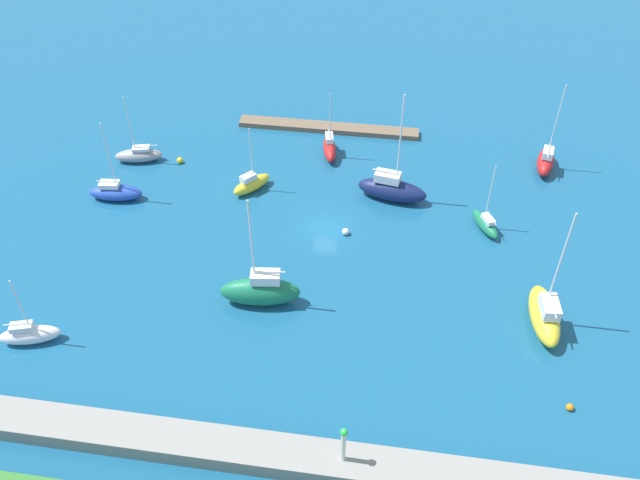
# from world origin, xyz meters

# --- Properties ---
(water) EXTENTS (160.00, 160.00, 0.00)m
(water) POSITION_xyz_m (0.00, 0.00, 0.00)
(water) COLOR #19567F
(water) RESTS_ON ground
(pier_dock) EXTENTS (23.02, 2.10, 0.66)m
(pier_dock) POSITION_xyz_m (2.36, -19.37, 0.33)
(pier_dock) COLOR brown
(pier_dock) RESTS_ON ground
(breakwater) EXTENTS (58.79, 2.98, 1.53)m
(breakwater) POSITION_xyz_m (0.00, 27.17, 0.77)
(breakwater) COLOR gray
(breakwater) RESTS_ON ground
(harbor_beacon) EXTENTS (0.56, 0.56, 3.73)m
(harbor_beacon) POSITION_xyz_m (-5.16, 27.17, 3.68)
(harbor_beacon) COLOR silver
(harbor_beacon) RESTS_ON breakwater
(sailboat_red_lone_south) EXTENTS (2.52, 5.39, 8.51)m
(sailboat_red_lone_south) POSITION_xyz_m (1.41, -13.65, 1.07)
(sailboat_red_lone_south) COLOR red
(sailboat_red_lone_south) RESTS_ON water
(sailboat_yellow_near_pier) EXTENTS (2.98, 7.30, 12.59)m
(sailboat_yellow_near_pier) POSITION_xyz_m (-21.19, 10.54, 1.40)
(sailboat_yellow_near_pier) COLOR yellow
(sailboat_yellow_near_pier) RESTS_ON water
(sailboat_green_outer_mooring) EXTENTS (7.64, 3.32, 12.03)m
(sailboat_green_outer_mooring) POSITION_xyz_m (4.37, 11.50, 1.57)
(sailboat_green_outer_mooring) COLOR #19724C
(sailboat_green_outer_mooring) RESTS_ON water
(sailboat_blue_off_beacon) EXTENTS (6.13, 2.69, 9.77)m
(sailboat_blue_off_beacon) POSITION_xyz_m (23.72, -1.59, 0.95)
(sailboat_blue_off_beacon) COLOR #2347B2
(sailboat_blue_off_beacon) RESTS_ON water
(sailboat_navy_east_end) EXTENTS (8.03, 3.89, 13.01)m
(sailboat_navy_east_end) POSITION_xyz_m (-6.55, -6.12, 1.36)
(sailboat_navy_east_end) COLOR #141E4C
(sailboat_navy_east_end) RESTS_ON water
(sailboat_white_center_basin) EXTENTS (5.47, 3.07, 7.43)m
(sailboat_white_center_basin) POSITION_xyz_m (23.28, 19.07, 0.94)
(sailboat_white_center_basin) COLOR white
(sailboat_white_center_basin) RESTS_ON water
(sailboat_gray_inner_mooring) EXTENTS (5.85, 3.13, 8.71)m
(sailboat_gray_inner_mooring) POSITION_xyz_m (23.80, -9.08, 0.87)
(sailboat_gray_inner_mooring) COLOR gray
(sailboat_gray_inner_mooring) RESTS_ON water
(sailboat_red_far_north) EXTENTS (2.94, 5.86, 10.85)m
(sailboat_red_far_north) POSITION_xyz_m (-24.03, -14.45, 1.23)
(sailboat_red_far_north) COLOR red
(sailboat_red_far_north) RESTS_ON water
(sailboat_yellow_along_channel) EXTENTS (4.38, 4.86, 7.96)m
(sailboat_yellow_along_channel) POSITION_xyz_m (9.16, -5.37, 0.91)
(sailboat_yellow_along_channel) COLOR yellow
(sailboat_yellow_along_channel) RESTS_ON water
(sailboat_green_far_south) EXTENTS (3.36, 4.89, 7.92)m
(sailboat_green_far_south) POSITION_xyz_m (-16.63, -2.29, 0.79)
(sailboat_green_far_south) COLOR #19724C
(sailboat_green_far_south) RESTS_ON water
(mooring_buoy_white) EXTENTS (0.75, 0.75, 0.75)m
(mooring_buoy_white) POSITION_xyz_m (-2.25, 0.71, 0.37)
(mooring_buoy_white) COLOR white
(mooring_buoy_white) RESTS_ON water
(mooring_buoy_orange) EXTENTS (0.61, 0.61, 0.61)m
(mooring_buoy_orange) POSITION_xyz_m (-22.44, 19.35, 0.31)
(mooring_buoy_orange) COLOR orange
(mooring_buoy_orange) RESTS_ON water
(mooring_buoy_yellow) EXTENTS (0.73, 0.73, 0.73)m
(mooring_buoy_yellow) POSITION_xyz_m (18.88, -9.40, 0.37)
(mooring_buoy_yellow) COLOR yellow
(mooring_buoy_yellow) RESTS_ON water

